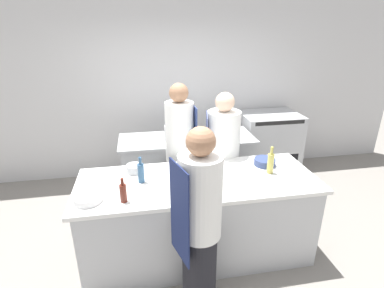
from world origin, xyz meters
TOP-DOWN VIEW (x-y plane):
  - ground_plane at (0.00, 0.00)m, footprint 16.00×16.00m
  - wall_back at (0.00, 2.13)m, footprint 8.00×0.06m
  - prep_counter at (0.00, 0.00)m, footprint 2.45×0.92m
  - pass_counter at (0.09, 1.21)m, footprint 1.88×0.68m
  - oven_range at (1.54, 1.72)m, footprint 0.94×0.72m
  - chef_at_prep_near at (-0.12, -0.68)m, footprint 0.40×0.39m
  - chef_at_stove at (-0.08, 0.71)m, footprint 0.36×0.34m
  - chef_at_pass_far at (0.43, 0.61)m, footprint 0.44×0.42m
  - bottle_olive_oil at (-0.73, -0.29)m, footprint 0.06×0.06m
  - bottle_vinegar at (-0.57, 0.05)m, footprint 0.07×0.07m
  - bottle_wine at (0.78, 0.01)m, footprint 0.07×0.07m
  - bottle_cooking_oil at (-0.21, -0.37)m, footprint 0.09×0.09m
  - bowl_mixing_large at (0.80, 0.19)m, footprint 0.24×0.24m
  - bowl_prep_small at (-0.64, 0.27)m, footprint 0.17×0.17m
  - bowl_ceramic_blue at (-1.05, -0.23)m, footprint 0.25×0.25m
  - cutting_board at (0.28, 0.06)m, footprint 0.39×0.22m
  - stockpot at (-0.11, 1.14)m, footprint 0.25×0.25m

SIDE VIEW (x-z plane):
  - ground_plane at x=0.00m, z-range 0.00..0.00m
  - prep_counter at x=0.00m, z-range 0.00..0.92m
  - pass_counter at x=0.09m, z-range 0.00..0.92m
  - oven_range at x=1.54m, z-range 0.00..1.04m
  - chef_at_pass_far at x=0.43m, z-range -0.01..1.66m
  - chef_at_prep_near at x=-0.12m, z-range 0.01..1.72m
  - chef_at_stove at x=-0.08m, z-range 0.01..1.79m
  - cutting_board at x=0.28m, z-range 0.92..0.93m
  - bowl_ceramic_blue at x=-1.05m, z-range 0.92..0.98m
  - bowl_mixing_large at x=0.80m, z-range 0.92..0.99m
  - bowl_prep_small at x=-0.64m, z-range 0.92..1.01m
  - bottle_olive_oil at x=-0.73m, z-range 0.89..1.13m
  - stockpot at x=-0.11m, z-range 0.92..1.13m
  - bottle_vinegar at x=-0.57m, z-range 0.89..1.16m
  - bottle_cooking_oil at x=-0.21m, z-range 0.89..1.18m
  - bottle_wine at x=0.78m, z-range 0.89..1.19m
  - wall_back at x=0.00m, z-range 0.00..2.80m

